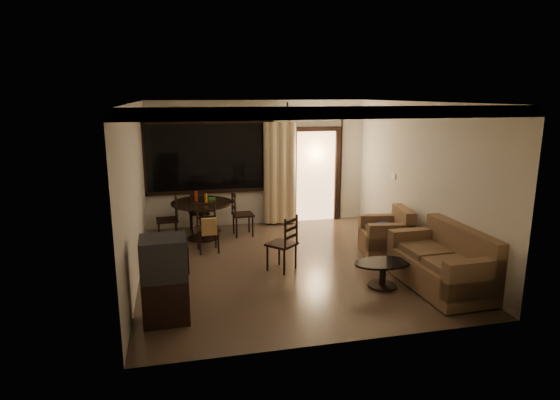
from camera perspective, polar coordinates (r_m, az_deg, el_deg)
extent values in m
plane|color=#7F6651|center=(8.33, 0.85, -7.78)|extent=(5.50, 5.50, 0.00)
plane|color=beige|center=(10.60, -2.66, 4.50)|extent=(5.00, 0.00, 5.00)
plane|color=beige|center=(5.39, 7.86, -3.80)|extent=(5.00, 0.00, 5.00)
plane|color=beige|center=(7.75, -17.38, 0.84)|extent=(0.00, 5.50, 5.50)
plane|color=beige|center=(8.87, 16.79, 2.33)|extent=(0.00, 5.50, 5.50)
plane|color=white|center=(7.80, 0.92, 11.86)|extent=(5.50, 5.50, 0.00)
cube|color=black|center=(10.41, -8.63, 5.19)|extent=(2.70, 0.04, 1.45)
cylinder|color=black|center=(10.25, -8.18, 9.61)|extent=(3.20, 0.03, 0.03)
cube|color=#FFC684|center=(10.93, 4.39, 2.87)|extent=(0.91, 0.03, 2.08)
cube|color=white|center=(9.79, 13.67, 2.86)|extent=(0.02, 0.18, 0.12)
cylinder|color=black|center=(7.80, 0.92, 11.42)|extent=(0.03, 0.03, 0.12)
cylinder|color=black|center=(7.80, 0.91, 10.76)|extent=(0.16, 0.16, 0.08)
cylinder|color=black|center=(9.67, -9.52, -0.35)|extent=(1.24, 1.24, 0.04)
cylinder|color=black|center=(9.76, -9.44, -2.48)|extent=(0.12, 0.12, 0.73)
cylinder|color=black|center=(9.87, -9.36, -4.55)|extent=(0.62, 0.62, 0.03)
cylinder|color=maroon|center=(9.68, -10.19, 0.43)|extent=(0.06, 0.06, 0.22)
cylinder|color=#C07514|center=(9.61, -9.02, 0.25)|extent=(0.06, 0.06, 0.18)
cube|color=#2B8126|center=(9.81, -8.29, 0.15)|extent=(0.14, 0.10, 0.05)
cube|color=black|center=(9.69, -13.60, -2.38)|extent=(0.44, 0.44, 0.04)
cube|color=black|center=(9.87, -4.55, -1.78)|extent=(0.44, 0.44, 0.04)
cube|color=black|center=(8.93, -8.81, -3.46)|extent=(0.44, 0.44, 0.04)
cube|color=tan|center=(8.69, -8.63, -3.24)|extent=(0.28, 0.10, 0.32)
cube|color=black|center=(10.19, -9.87, -1.47)|extent=(0.44, 0.44, 0.04)
cube|color=black|center=(6.46, -13.74, -11.60)|extent=(0.60, 0.55, 0.60)
cube|color=black|center=(6.25, -14.02, -6.84)|extent=(0.60, 0.55, 0.54)
cube|color=black|center=(6.25, -11.25, -6.68)|extent=(0.03, 0.43, 0.36)
cube|color=#4C3023|center=(7.66, 18.99, -8.47)|extent=(0.98, 1.77, 0.44)
cube|color=#4C3023|center=(7.74, 21.38, -5.62)|extent=(0.27, 1.75, 0.71)
cube|color=#4C3023|center=(7.01, 22.61, -8.89)|extent=(0.93, 0.22, 0.55)
cube|color=#4C3023|center=(8.21, 16.14, -5.24)|extent=(0.93, 0.22, 0.55)
cube|color=#4C3023|center=(7.55, 18.78, -6.75)|extent=(0.70, 1.54, 0.13)
cube|color=#4C3023|center=(9.00, 12.71, -5.04)|extent=(0.97, 0.97, 0.40)
cube|color=#4C3023|center=(9.01, 14.78, -2.98)|extent=(0.33, 0.86, 0.64)
cube|color=#4C3023|center=(8.64, 13.38, -4.45)|extent=(0.86, 0.31, 0.50)
cube|color=#4C3023|center=(9.25, 12.20, -3.25)|extent=(0.86, 0.31, 0.50)
cube|color=#4C3023|center=(8.93, 12.47, -3.66)|extent=(0.69, 0.73, 0.12)
ellipsoid|color=#121750|center=(8.90, 12.51, -2.98)|extent=(0.36, 0.30, 0.11)
ellipsoid|color=black|center=(7.44, 12.47, -7.50)|extent=(0.92, 0.55, 0.03)
cylinder|color=black|center=(7.50, 12.40, -8.89)|extent=(0.10, 0.10, 0.37)
cylinder|color=black|center=(7.57, 12.33, -10.14)|extent=(0.45, 0.45, 0.03)
cube|color=black|center=(7.91, 0.20, -5.40)|extent=(0.60, 0.60, 0.04)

